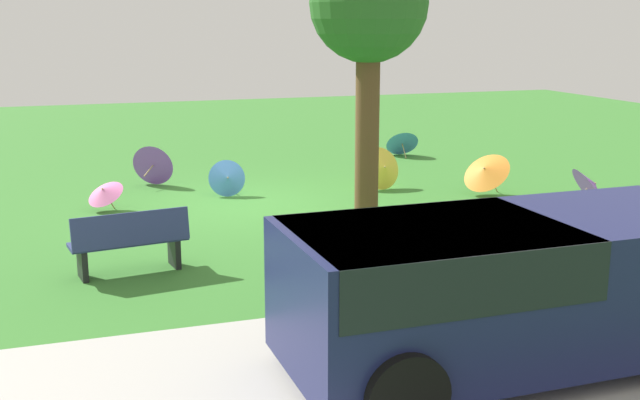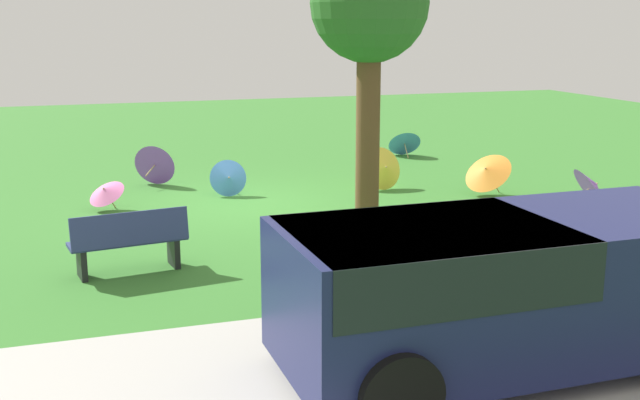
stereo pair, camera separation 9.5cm
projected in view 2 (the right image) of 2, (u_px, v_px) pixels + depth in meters
The scene contains 12 objects.
ground at pixel (251, 205), 15.10m from camera, with size 40.00×40.00×0.00m, color #387A2D.
road_strip at pixel (429, 373), 7.93m from camera, with size 40.00×3.97×0.01m, color #B2AFA8.
van_dark at pixel (494, 282), 7.87m from camera, with size 4.62×2.17×1.53m.
park_bench at pixel (129, 241), 10.96m from camera, with size 1.65×0.71×0.90m.
shade_tree at pixel (369, 11), 13.68m from camera, with size 2.06×2.06×4.75m.
parasol_pink_0 at pixel (105, 191), 14.59m from camera, with size 0.94×0.94×0.61m.
parasol_purple_0 at pixel (593, 186), 14.77m from camera, with size 0.96×1.01×0.84m.
parasol_blue_1 at pixel (404, 142), 20.47m from camera, with size 0.92×0.82×0.74m.
parasol_blue_2 at pixel (229, 178), 15.81m from camera, with size 0.75×0.63×0.74m.
parasol_yellow_0 at pixel (384, 168), 16.41m from camera, with size 0.96×0.94×0.91m.
parasol_orange_0 at pixel (487, 171), 15.78m from camera, with size 1.14×1.21×0.90m.
parasol_purple_1 at pixel (156, 164), 16.91m from camera, with size 0.96×0.90×0.90m.
Camera 2 is at (3.32, 14.38, 3.45)m, focal length 44.69 mm.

